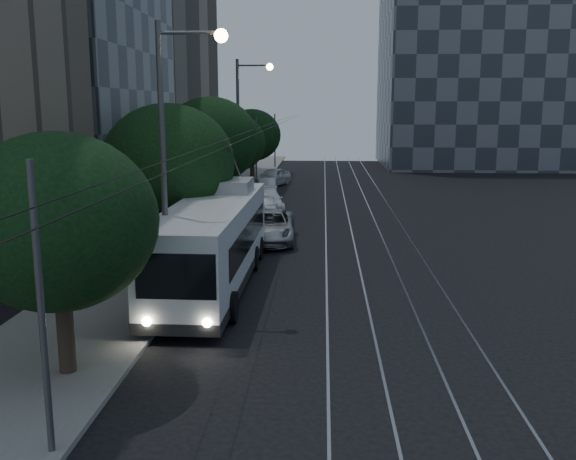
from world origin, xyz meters
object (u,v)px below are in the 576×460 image
(pickup_silver, at_px, (268,226))
(car_white_b, at_px, (267,201))
(car_white_c, at_px, (267,187))
(trolleybus, at_px, (214,242))
(car_white_d, at_px, (273,177))
(streetlamp_near, at_px, (175,141))
(car_white_a, at_px, (265,206))
(streetlamp_far, at_px, (244,121))

(pickup_silver, height_order, car_white_b, pickup_silver)
(pickup_silver, bearing_deg, car_white_b, 92.87)
(pickup_silver, relative_size, car_white_c, 1.52)
(trolleybus, distance_m, pickup_silver, 8.60)
(trolleybus, height_order, pickup_silver, trolleybus)
(trolleybus, relative_size, car_white_d, 2.82)
(car_white_b, xyz_separation_m, car_white_d, (-0.70, 13.65, 0.06))
(trolleybus, height_order, streetlamp_near, streetlamp_near)
(trolleybus, distance_m, car_white_c, 26.02)
(car_white_b, bearing_deg, car_white_c, 86.15)
(pickup_silver, bearing_deg, car_white_a, 93.97)
(car_white_b, bearing_deg, streetlamp_near, -102.07)
(car_white_b, height_order, car_white_c, car_white_b)
(trolleybus, distance_m, car_white_a, 16.02)
(streetlamp_near, bearing_deg, pickup_silver, 79.63)
(trolleybus, bearing_deg, car_white_d, 91.10)
(car_white_d, bearing_deg, streetlamp_near, -70.85)
(car_white_a, xyz_separation_m, car_white_b, (-0.04, 1.98, 0.04))
(streetlamp_near, relative_size, streetlamp_far, 0.98)
(car_white_c, distance_m, streetlamp_far, 9.95)
(car_white_b, distance_m, streetlamp_near, 21.61)
(streetlamp_far, bearing_deg, trolleybus, -87.07)
(car_white_c, relative_size, streetlamp_far, 0.39)
(car_white_c, bearing_deg, car_white_a, -92.69)
(car_white_b, bearing_deg, pickup_silver, -93.42)
(pickup_silver, distance_m, car_white_b, 9.58)
(pickup_silver, xyz_separation_m, car_white_a, (-0.86, 7.55, -0.12))
(car_white_a, bearing_deg, car_white_b, 85.66)
(car_white_a, relative_size, car_white_b, 0.80)
(streetlamp_near, bearing_deg, car_white_c, 89.03)
(car_white_d, relative_size, streetlamp_near, 0.48)
(car_white_c, height_order, car_white_d, car_white_d)
(car_white_c, distance_m, streetlamp_near, 29.47)
(car_white_c, bearing_deg, pickup_silver, -91.71)
(car_white_a, relative_size, streetlamp_far, 0.41)
(trolleybus, bearing_deg, pickup_silver, 81.30)
(streetlamp_near, bearing_deg, car_white_d, 89.19)
(car_white_c, bearing_deg, trolleybus, -96.47)
(car_white_a, height_order, streetlamp_near, streetlamp_near)
(trolleybus, height_order, streetlamp_far, streetlamp_far)
(car_white_c, relative_size, streetlamp_near, 0.40)
(car_white_b, bearing_deg, trolleybus, -100.41)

